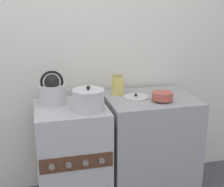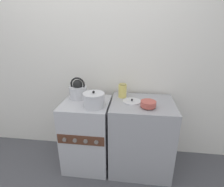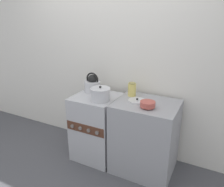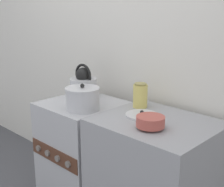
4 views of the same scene
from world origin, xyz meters
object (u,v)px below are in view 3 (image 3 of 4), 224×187
storage_jar (132,89)px  loose_pot_lid (137,100)px  stove (97,127)px  kettle (93,85)px  cooking_pot (100,94)px  enamel_bowl (148,104)px

storage_jar → loose_pot_lid: (0.12, -0.13, -0.08)m
stove → loose_pot_lid: loose_pot_lid is taller
stove → storage_jar: (0.41, 0.16, 0.52)m
kettle → cooking_pot: (0.24, -0.21, -0.02)m
enamel_bowl → storage_jar: bearing=137.6°
stove → enamel_bowl: enamel_bowl is taller
kettle → cooking_pot: kettle is taller
storage_jar → enamel_bowl: bearing=-42.4°
loose_pot_lid → enamel_bowl: bearing=-38.6°
kettle → storage_jar: 0.53m
stove → enamel_bowl: size_ratio=5.31×
storage_jar → loose_pot_lid: storage_jar is taller
enamel_bowl → storage_jar: 0.39m
kettle → enamel_bowl: 0.84m
stove → loose_pot_lid: (0.52, 0.04, 0.45)m
stove → loose_pot_lid: size_ratio=4.17×
enamel_bowl → storage_jar: storage_jar is taller
kettle → stove: bearing=-45.3°
loose_pot_lid → cooking_pot: bearing=-161.6°
cooking_pot → loose_pot_lid: (0.40, 0.13, -0.05)m
enamel_bowl → storage_jar: size_ratio=0.97×
enamel_bowl → loose_pot_lid: bearing=141.4°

